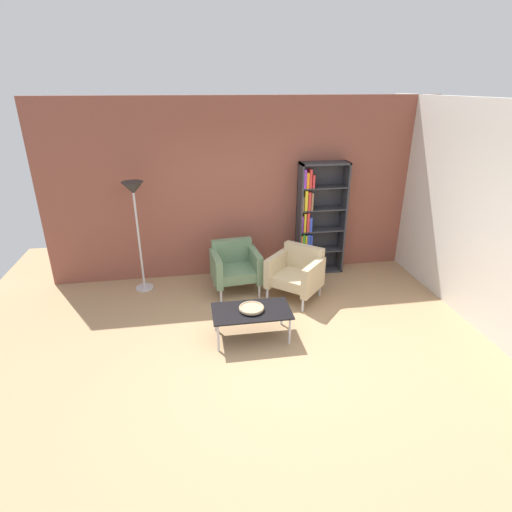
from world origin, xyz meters
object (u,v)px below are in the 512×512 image
at_px(armchair_by_bookshelf, 235,266).
at_px(decorative_bowl, 251,308).
at_px(bookshelf_tall, 316,221).
at_px(floor_lamp_torchiere, 134,201).
at_px(armchair_spare_guest, 297,272).
at_px(coffee_table_low, 252,313).

bearing_deg(armchair_by_bookshelf, decorative_bowl, -93.77).
xyz_separation_m(decorative_bowl, armchair_by_bookshelf, (-0.05, 1.36, -0.02)).
relative_size(bookshelf_tall, floor_lamp_torchiere, 1.09).
distance_m(bookshelf_tall, armchair_spare_guest, 1.16).
bearing_deg(decorative_bowl, floor_lamp_torchiere, 132.37).
xyz_separation_m(bookshelf_tall, decorative_bowl, (-1.39, -1.86, -0.49)).
height_order(bookshelf_tall, armchair_by_bookshelf, bookshelf_tall).
bearing_deg(armchair_spare_guest, armchair_by_bookshelf, -160.99).
bearing_deg(coffee_table_low, armchair_by_bookshelf, 92.18).
xyz_separation_m(decorative_bowl, floor_lamp_torchiere, (-1.50, 1.64, 1.01)).
relative_size(coffee_table_low, decorative_bowl, 3.12).
bearing_deg(decorative_bowl, armchair_by_bookshelf, 92.18).
height_order(armchair_by_bookshelf, floor_lamp_torchiere, floor_lamp_torchiere).
relative_size(armchair_by_bookshelf, floor_lamp_torchiere, 0.45).
relative_size(bookshelf_tall, armchair_spare_guest, 2.00).
height_order(bookshelf_tall, coffee_table_low, bookshelf_tall).
height_order(coffee_table_low, armchair_by_bookshelf, armchair_by_bookshelf).
bearing_deg(bookshelf_tall, armchair_by_bookshelf, -160.94).
height_order(bookshelf_tall, armchair_spare_guest, bookshelf_tall).
xyz_separation_m(bookshelf_tall, armchair_by_bookshelf, (-1.44, -0.50, -0.51)).
distance_m(decorative_bowl, floor_lamp_torchiere, 2.44).
xyz_separation_m(armchair_by_bookshelf, floor_lamp_torchiere, (-1.45, 0.28, 1.03)).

